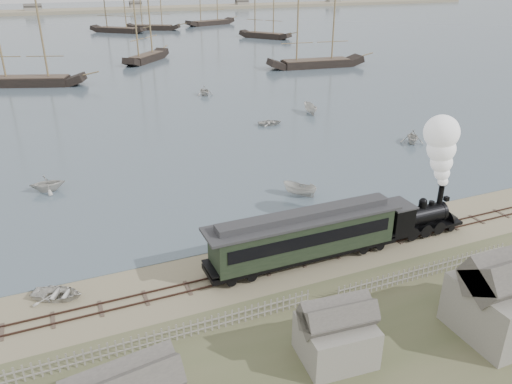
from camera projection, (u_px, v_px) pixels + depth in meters
name	position (u px, v px, depth m)	size (l,w,h in m)	color
ground	(231.00, 262.00, 38.52)	(600.00, 600.00, 0.00)	tan
harbor_water	(67.00, 30.00, 181.09)	(600.00, 336.00, 0.06)	#475666
rail_track	(240.00, 275.00, 36.83)	(120.00, 1.80, 0.16)	#3D2821
picket_fence_west	(171.00, 342.00, 30.33)	(19.00, 0.10, 1.20)	gray
picket_fence_east	(425.00, 277.00, 36.70)	(15.00, 0.10, 1.20)	gray
shed_mid	(334.00, 357.00, 29.17)	(4.00, 3.50, 3.60)	gray
shed_right	(501.00, 329.00, 31.43)	(6.00, 5.00, 5.10)	gray
far_spit	(56.00, 13.00, 248.20)	(500.00, 20.00, 1.80)	gray
locomotive	(435.00, 183.00, 41.21)	(7.88, 2.94, 9.82)	black
passenger_coach	(304.00, 234.00, 37.74)	(15.53, 2.99, 3.77)	black
beached_dinghy	(57.00, 294.00, 34.22)	(3.49, 2.49, 0.72)	beige
rowboat_1	(47.00, 183.00, 50.31)	(3.36, 2.90, 1.77)	beige
rowboat_2	(299.00, 189.00, 49.41)	(3.47, 1.31, 1.34)	beige
rowboat_3	(270.00, 122.00, 71.88)	(3.49, 2.49, 0.72)	beige
rowboat_4	(412.00, 137.00, 64.15)	(3.37, 2.91, 1.77)	beige
rowboat_5	(310.00, 109.00, 77.36)	(3.94, 1.48, 1.52)	beige
rowboat_7	(205.00, 90.00, 88.30)	(3.33, 2.87, 1.75)	beige
schooner_2	(21.00, 31.00, 91.92)	(20.58, 4.75, 20.00)	black
schooner_3	(143.00, 18.00, 116.57)	(16.95, 3.91, 20.00)	black
schooner_4	(318.00, 21.00, 109.72)	(22.39, 5.17, 20.00)	black
schooner_5	(265.00, 5.00, 156.37)	(17.74, 4.09, 20.00)	black
schooner_8	(151.00, 1.00, 177.72)	(19.21, 4.43, 20.00)	black
schooner_10	(115.00, 2.00, 170.45)	(20.42, 4.71, 20.00)	black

